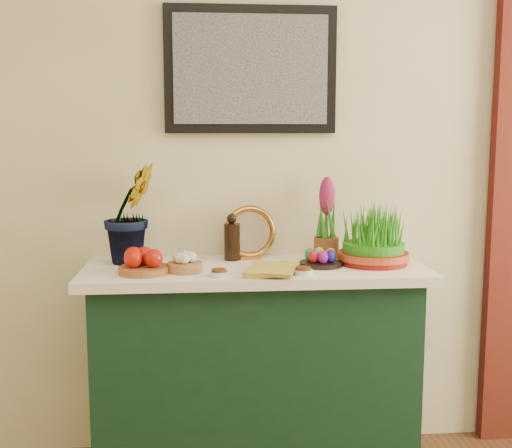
{
  "coord_description": "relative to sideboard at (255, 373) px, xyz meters",
  "views": [
    {
      "loc": [
        -0.49,
        -0.58,
        1.43
      ],
      "look_at": [
        -0.28,
        1.95,
        1.07
      ],
      "focal_mm": 45.0,
      "sensor_mm": 36.0,
      "label": 1
    }
  ],
  "objects": [
    {
      "name": "hyacinth_green",
      "position": [
        -0.51,
        0.11,
        0.74
      ],
      "size": [
        0.37,
        0.36,
        0.56
      ],
      "primitive_type": "imported",
      "rotation": [
        0.0,
        0.0,
        0.7
      ],
      "color": "#2E7A21",
      "rests_on": "tablecloth"
    },
    {
      "name": "apple_bowl",
      "position": [
        -0.44,
        -0.11,
        0.51
      ],
      "size": [
        0.24,
        0.24,
        0.1
      ],
      "color": "brown",
      "rests_on": "tablecloth"
    },
    {
      "name": "spice_dish_right",
      "position": [
        0.17,
        -0.18,
        0.48
      ],
      "size": [
        0.07,
        0.07,
        0.03
      ],
      "color": "silver",
      "rests_on": "tablecloth"
    },
    {
      "name": "spice_dish_left",
      "position": [
        -0.15,
        -0.19,
        0.48
      ],
      "size": [
        0.07,
        0.07,
        0.03
      ],
      "color": "silver",
      "rests_on": "tablecloth"
    },
    {
      "name": "tablecloth",
      "position": [
        0.0,
        0.0,
        0.45
      ],
      "size": [
        1.4,
        0.55,
        0.04
      ],
      "primitive_type": "cube",
      "color": "white",
      "rests_on": "sideboard"
    },
    {
      "name": "vinegar_cruet",
      "position": [
        -0.09,
        0.13,
        0.55
      ],
      "size": [
        0.07,
        0.07,
        0.2
      ],
      "color": "black",
      "rests_on": "tablecloth"
    },
    {
      "name": "mirror",
      "position": [
        -0.01,
        0.16,
        0.58
      ],
      "size": [
        0.24,
        0.08,
        0.23
      ],
      "color": "#B87D32",
      "rests_on": "tablecloth"
    },
    {
      "name": "wheatgrass_sabzeh",
      "position": [
        0.49,
        -0.01,
        0.57
      ],
      "size": [
        0.3,
        0.3,
        0.24
      ],
      "color": "maroon",
      "rests_on": "tablecloth"
    },
    {
      "name": "hyacinth_pink",
      "position": [
        0.33,
        0.15,
        0.62
      ],
      "size": [
        0.11,
        0.11,
        0.36
      ],
      "color": "brown",
      "rests_on": "tablecloth"
    },
    {
      "name": "egg_plate",
      "position": [
        0.27,
        -0.03,
        0.49
      ],
      "size": [
        0.18,
        0.18,
        0.07
      ],
      "color": "black",
      "rests_on": "tablecloth"
    },
    {
      "name": "garlic_basket",
      "position": [
        -0.29,
        -0.1,
        0.5
      ],
      "size": [
        0.18,
        0.18,
        0.08
      ],
      "color": "#A67643",
      "rests_on": "tablecloth"
    },
    {
      "name": "sideboard",
      "position": [
        0.0,
        0.0,
        0.0
      ],
      "size": [
        1.3,
        0.45,
        0.85
      ],
      "primitive_type": "cube",
      "color": "#12321E",
      "rests_on": "ground"
    },
    {
      "name": "book",
      "position": [
        -0.04,
        -0.12,
        0.48
      ],
      "size": [
        0.23,
        0.28,
        0.03
      ],
      "primitive_type": "imported",
      "rotation": [
        0.0,
        0.0,
        -0.26
      ],
      "color": "gold",
      "rests_on": "tablecloth"
    }
  ]
}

